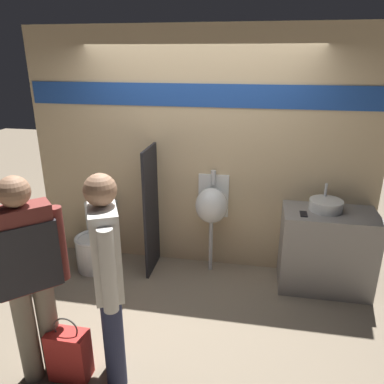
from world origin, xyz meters
TOP-DOWN VIEW (x-y plane):
  - ground_plane at (0.00, 0.00)m, footprint 16.00×16.00m
  - display_wall at (0.00, 0.60)m, footprint 3.91×0.07m
  - sink_counter at (1.43, 0.30)m, footprint 0.95×0.54m
  - sink_basin at (1.38, 0.35)m, footprint 0.34×0.34m
  - cell_phone at (1.14, 0.19)m, footprint 0.07×0.14m
  - divider_near_counter at (-0.50, 0.32)m, footprint 0.03×0.50m
  - urinal_near_counter at (0.18, 0.41)m, footprint 0.36×0.33m
  - toilet at (-1.18, 0.25)m, footprint 0.43×0.59m
  - person_in_vest at (-0.91, -1.36)m, footprint 0.46×0.46m
  - person_with_lanyard at (-0.34, -1.29)m, footprint 0.36×0.54m
  - shopping_bag at (-0.68, -1.36)m, footprint 0.31×0.17m

SIDE VIEW (x-z plane):
  - ground_plane at x=0.00m, z-range 0.00..0.00m
  - shopping_bag at x=-0.68m, z-range -0.06..0.49m
  - toilet at x=-1.18m, z-range -0.15..0.73m
  - sink_counter at x=1.43m, z-range 0.00..0.88m
  - divider_near_counter at x=-0.50m, z-range 0.00..1.47m
  - urinal_near_counter at x=0.18m, z-range 0.22..1.41m
  - cell_phone at x=1.14m, z-range 0.88..0.89m
  - person_with_lanyard at x=-0.34m, z-range 0.09..1.77m
  - sink_basin at x=1.38m, z-range 0.81..1.06m
  - person_in_vest at x=-0.91m, z-range 0.13..1.79m
  - display_wall at x=0.00m, z-range 0.01..2.71m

